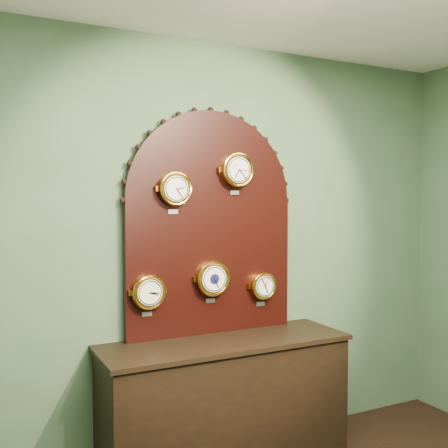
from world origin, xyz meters
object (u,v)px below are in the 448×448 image
hygrometer (149,292)px  tide_clock (263,286)px  barometer (212,278)px  display_board (211,216)px  arabic_clock (237,170)px  shop_counter (225,405)px  roman_clock (175,189)px

hygrometer → tide_clock: size_ratio=1.11×
barometer → display_board: bearing=73.9°
barometer → tide_clock: barometer is taller
arabic_clock → tide_clock: (0.21, 0.00, -0.80)m
shop_counter → tide_clock: (0.37, 0.15, 0.73)m
roman_clock → hygrometer: bearing=180.0°
roman_clock → tide_clock: size_ratio=1.11×
roman_clock → tide_clock: bearing=0.1°
roman_clock → arabic_clock: bearing=-0.0°
shop_counter → tide_clock: 0.84m
hygrometer → tide_clock: bearing=0.1°
shop_counter → display_board: size_ratio=1.05×
shop_counter → arabic_clock: bearing=43.0°
roman_clock → arabic_clock: (0.45, -0.00, 0.13)m
shop_counter → display_board: (0.00, 0.22, 1.23)m
arabic_clock → hygrometer: bearing=180.0°
display_board → shop_counter: bearing=-90.0°
shop_counter → barometer: barometer is taller
shop_counter → tide_clock: bearing=22.6°
hygrometer → barometer: barometer is taller
display_board → tide_clock: (0.37, -0.07, -0.49)m
tide_clock → barometer: bearing=-179.8°
display_board → barometer: size_ratio=5.32×
display_board → hygrometer: 0.66m
shop_counter → tide_clock: tide_clock is taller
display_board → roman_clock: size_ratio=5.64×
tide_clock → roman_clock: bearing=-179.9°
arabic_clock → barometer: size_ratio=0.99×
tide_clock → shop_counter: bearing=-157.4°
shop_counter → display_board: bearing=90.0°
display_board → barometer: bearing=-106.1°
arabic_clock → barometer: (-0.18, -0.00, -0.73)m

